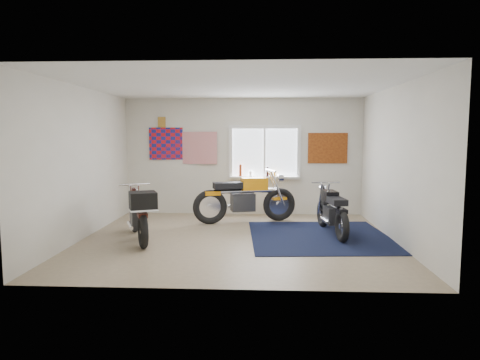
{
  "coord_description": "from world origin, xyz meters",
  "views": [
    {
      "loc": [
        0.43,
        -7.46,
        1.85
      ],
      "look_at": [
        0.03,
        0.4,
        1.02
      ],
      "focal_mm": 32.0,
      "sensor_mm": 36.0,
      "label": 1
    }
  ],
  "objects_px": {
    "maroon_tourer": "(139,213)",
    "yellow_triumph": "(245,199)",
    "black_chrome_bike": "(332,212)",
    "navy_rug": "(320,236)"
  },
  "relations": [
    {
      "from": "yellow_triumph",
      "to": "navy_rug",
      "type": "bearing_deg",
      "value": -57.1
    },
    {
      "from": "black_chrome_bike",
      "to": "yellow_triumph",
      "type": "bearing_deg",
      "value": 52.02
    },
    {
      "from": "yellow_triumph",
      "to": "black_chrome_bike",
      "type": "xyz_separation_m",
      "value": [
        1.67,
        -1.0,
        -0.08
      ]
    },
    {
      "from": "black_chrome_bike",
      "to": "maroon_tourer",
      "type": "height_order",
      "value": "maroon_tourer"
    },
    {
      "from": "yellow_triumph",
      "to": "maroon_tourer",
      "type": "relative_size",
      "value": 1.2
    },
    {
      "from": "black_chrome_bike",
      "to": "maroon_tourer",
      "type": "relative_size",
      "value": 1.01
    },
    {
      "from": "navy_rug",
      "to": "yellow_triumph",
      "type": "xyz_separation_m",
      "value": [
        -1.42,
        1.23,
        0.49
      ]
    },
    {
      "from": "navy_rug",
      "to": "black_chrome_bike",
      "type": "bearing_deg",
      "value": 43.01
    },
    {
      "from": "yellow_triumph",
      "to": "black_chrome_bike",
      "type": "distance_m",
      "value": 1.95
    },
    {
      "from": "maroon_tourer",
      "to": "yellow_triumph",
      "type": "bearing_deg",
      "value": -68.31
    }
  ]
}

